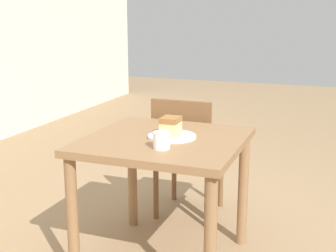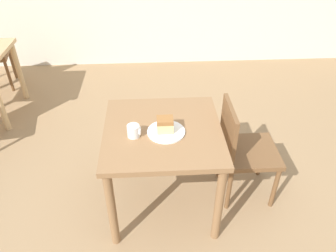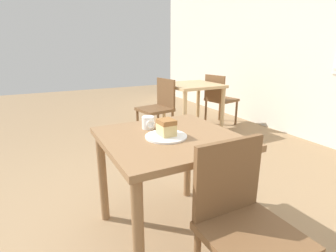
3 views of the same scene
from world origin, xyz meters
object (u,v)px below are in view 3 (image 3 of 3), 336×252
at_px(plate, 166,136).
at_px(dining_table_near, 170,152).
at_px(chair_near_window, 243,222).
at_px(chair_far_corner, 159,106).
at_px(dining_table_far, 192,93).
at_px(cake_slice, 166,127).
at_px(chair_far_opposite, 219,98).
at_px(coffee_mug, 148,123).

bearing_deg(plate, dining_table_near, 121.20).
bearing_deg(chair_near_window, chair_far_corner, 73.53).
xyz_separation_m(dining_table_far, cake_slice, (1.94, -1.43, 0.18)).
distance_m(chair_near_window, chair_far_opposite, 3.24).
height_order(chair_far_corner, chair_far_opposite, same).
height_order(dining_table_near, chair_far_opposite, chair_far_opposite).
distance_m(dining_table_near, dining_table_far, 2.38).
height_order(chair_far_opposite, plate, chair_far_opposite).
bearing_deg(chair_near_window, chair_far_opposite, 54.05).
bearing_deg(dining_table_far, coffee_mug, -40.21).
xyz_separation_m(dining_table_near, coffee_mug, (-0.19, -0.06, 0.16)).
relative_size(cake_slice, coffee_mug, 1.21).
height_order(dining_table_near, dining_table_far, dining_table_far).
relative_size(dining_table_near, chair_far_corner, 0.99).
distance_m(chair_near_window, cake_slice, 0.69).
bearing_deg(coffee_mug, dining_table_near, 17.84).
relative_size(dining_table_near, cake_slice, 7.48).
xyz_separation_m(chair_near_window, cake_slice, (-0.60, -0.11, 0.33)).
distance_m(chair_far_opposite, cake_slice, 2.87).
xyz_separation_m(plate, cake_slice, (-0.01, 0.01, 0.06)).
height_order(plate, coffee_mug, coffee_mug).
distance_m(dining_table_far, coffee_mug, 2.27).
relative_size(chair_far_opposite, cake_slice, 7.56).
relative_size(plate, coffee_mug, 2.86).
xyz_separation_m(dining_table_far, coffee_mug, (1.73, -1.46, 0.16)).
bearing_deg(coffee_mug, cake_slice, 8.74).
relative_size(chair_near_window, plate, 3.21).
relative_size(chair_near_window, chair_far_opposite, 1.00).
bearing_deg(dining_table_near, chair_near_window, 7.06).
distance_m(chair_near_window, chair_far_corner, 2.62).
xyz_separation_m(chair_far_corner, coffee_mug, (1.70, -0.88, 0.31)).
bearing_deg(coffee_mug, chair_far_corner, 152.64).
bearing_deg(cake_slice, coffee_mug, -171.26).
bearing_deg(dining_table_near, coffee_mug, -162.16).
distance_m(chair_near_window, coffee_mug, 0.88).
bearing_deg(chair_far_opposite, dining_table_far, 87.28).
bearing_deg(dining_table_far, chair_near_window, -27.54).
bearing_deg(coffee_mug, chair_far_opposite, 131.65).
xyz_separation_m(chair_far_corner, chair_far_opposite, (-0.11, 1.16, 0.00)).
bearing_deg(cake_slice, plate, -37.68).
bearing_deg(chair_far_corner, chair_far_opposite, 85.97).
xyz_separation_m(dining_table_near, cake_slice, (0.01, -0.03, 0.18)).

